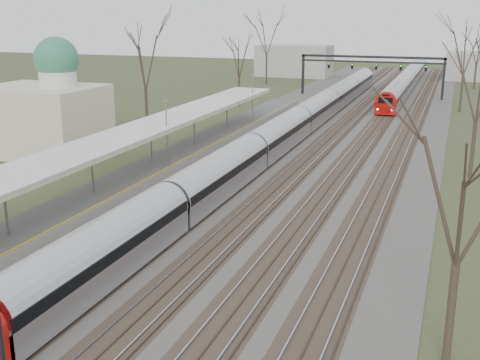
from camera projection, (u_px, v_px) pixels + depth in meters
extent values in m
cube|color=#474442|center=(325.00, 134.00, 62.41)|extent=(24.00, 160.00, 0.10)
cube|color=#4C3828|center=(270.00, 130.00, 64.36)|extent=(2.60, 160.00, 0.06)
cube|color=gray|center=(264.00, 129.00, 64.58)|extent=(0.07, 160.00, 0.12)
cube|color=gray|center=(277.00, 130.00, 64.11)|extent=(0.07, 160.00, 0.12)
cube|color=#4C3828|center=(302.00, 132.00, 63.22)|extent=(2.60, 160.00, 0.06)
cube|color=gray|center=(295.00, 131.00, 63.44)|extent=(0.07, 160.00, 0.12)
cube|color=gray|center=(309.00, 132.00, 62.97)|extent=(0.07, 160.00, 0.12)
cube|color=#4C3828|center=(335.00, 134.00, 62.08)|extent=(2.60, 160.00, 0.06)
cube|color=gray|center=(328.00, 133.00, 62.29)|extent=(0.07, 160.00, 0.12)
cube|color=gray|center=(342.00, 134.00, 61.82)|extent=(0.07, 160.00, 0.12)
cube|color=#4C3828|center=(369.00, 137.00, 60.93)|extent=(2.60, 160.00, 0.06)
cube|color=gray|center=(362.00, 135.00, 61.15)|extent=(0.07, 160.00, 0.12)
cube|color=gray|center=(376.00, 136.00, 60.68)|extent=(0.07, 160.00, 0.12)
cube|color=#4C3828|center=(405.00, 139.00, 59.79)|extent=(2.60, 160.00, 0.06)
cube|color=gray|center=(397.00, 138.00, 60.00)|extent=(0.07, 160.00, 0.12)
cube|color=gray|center=(412.00, 139.00, 59.54)|extent=(0.07, 160.00, 0.12)
cube|color=#9E9B93|center=(172.00, 161.00, 49.41)|extent=(3.50, 69.00, 1.00)
cylinder|color=slate|center=(6.00, 208.00, 31.21)|extent=(0.14, 0.14, 3.00)
cylinder|color=slate|center=(92.00, 171.00, 38.45)|extent=(0.14, 0.14, 3.00)
cylinder|color=slate|center=(151.00, 146.00, 45.70)|extent=(0.14, 0.14, 3.00)
cylinder|color=slate|center=(194.00, 127.00, 52.94)|extent=(0.14, 0.14, 3.00)
cylinder|color=slate|center=(227.00, 113.00, 60.18)|extent=(0.14, 0.14, 3.00)
cube|color=silver|center=(144.00, 128.00, 44.37)|extent=(4.10, 50.00, 0.12)
cube|color=beige|center=(144.00, 130.00, 44.42)|extent=(4.10, 50.00, 0.25)
cube|color=beige|center=(42.00, 120.00, 53.41)|extent=(10.00, 8.00, 6.00)
cylinder|color=silver|center=(57.00, 73.00, 51.62)|extent=(3.20, 3.20, 2.50)
sphere|color=#2D7251|center=(56.00, 59.00, 51.30)|extent=(3.80, 3.80, 3.80)
cube|color=black|center=(303.00, 75.00, 92.05)|extent=(0.35, 0.35, 6.00)
cube|color=black|center=(443.00, 79.00, 85.35)|extent=(0.35, 0.35, 6.00)
cube|color=black|center=(372.00, 57.00, 87.91)|extent=(21.00, 0.35, 0.35)
cube|color=black|center=(371.00, 62.00, 88.10)|extent=(21.00, 0.25, 0.25)
cube|color=black|center=(329.00, 65.00, 90.15)|extent=(0.32, 0.22, 0.85)
sphere|color=#0CFF19|center=(329.00, 64.00, 89.96)|extent=(0.16, 0.16, 0.16)
cube|color=black|center=(352.00, 66.00, 89.01)|extent=(0.32, 0.22, 0.85)
sphere|color=#0CFF19|center=(352.00, 65.00, 88.81)|extent=(0.16, 0.16, 0.16)
cube|color=black|center=(376.00, 67.00, 87.86)|extent=(0.32, 0.22, 0.85)
sphere|color=#0CFF19|center=(376.00, 65.00, 87.67)|extent=(0.16, 0.16, 0.16)
cube|color=black|center=(401.00, 68.00, 86.72)|extent=(0.32, 0.22, 0.85)
sphere|color=#0CFF19|center=(401.00, 66.00, 86.53)|extent=(0.16, 0.16, 0.16)
cube|color=black|center=(426.00, 68.00, 85.58)|extent=(0.32, 0.22, 0.85)
sphere|color=#0CFF19|center=(426.00, 67.00, 85.38)|extent=(0.16, 0.16, 0.16)
cylinder|color=#2D231C|center=(147.00, 112.00, 60.98)|extent=(0.30, 0.30, 4.95)
cylinder|color=#2D231C|center=(451.00, 312.00, 21.41)|extent=(0.30, 0.30, 4.05)
cylinder|color=#2D231C|center=(473.00, 150.00, 45.47)|extent=(0.30, 0.30, 4.50)
cube|color=#B6B8C1|center=(299.00, 125.00, 61.77)|extent=(2.55, 90.00, 1.60)
cylinder|color=#B6B8C1|center=(299.00, 118.00, 61.60)|extent=(2.60, 89.70, 2.60)
cube|color=black|center=(299.00, 118.00, 61.57)|extent=(2.62, 89.40, 0.55)
cube|color=black|center=(299.00, 134.00, 62.02)|extent=(1.80, 89.00, 0.35)
cube|color=#B6B8C1|center=(407.00, 82.00, 99.55)|extent=(2.55, 60.00, 1.60)
cylinder|color=#B6B8C1|center=(407.00, 78.00, 99.37)|extent=(2.60, 59.70, 2.60)
cube|color=black|center=(407.00, 77.00, 99.34)|extent=(2.62, 59.40, 0.55)
cube|color=#B30C0A|center=(385.00, 108.00, 72.49)|extent=(2.55, 0.50, 1.50)
cylinder|color=#B30C0A|center=(386.00, 103.00, 72.34)|extent=(2.60, 0.60, 2.60)
cube|color=black|center=(386.00, 100.00, 72.02)|extent=(1.70, 0.12, 0.70)
sphere|color=white|center=(378.00, 109.00, 72.61)|extent=(0.22, 0.22, 0.22)
sphere|color=white|center=(392.00, 110.00, 72.06)|extent=(0.22, 0.22, 0.22)
cube|color=black|center=(407.00, 87.00, 99.80)|extent=(1.80, 59.00, 0.35)
cylinder|color=black|center=(1.00, 341.00, 19.55)|extent=(0.16, 0.16, 4.00)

